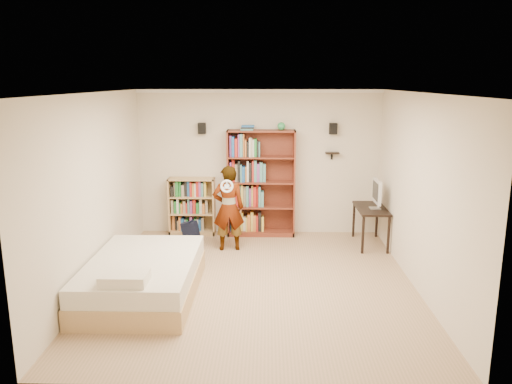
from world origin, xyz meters
TOP-DOWN VIEW (x-y plane):
  - ground at (0.00, 0.00)m, footprint 4.50×5.00m
  - room_shell at (0.00, 0.00)m, footprint 4.52×5.02m
  - crown_molding at (0.00, 0.00)m, footprint 4.50×5.00m
  - speaker_left at (-1.05, 2.40)m, footprint 0.14×0.12m
  - speaker_right at (1.35, 2.40)m, footprint 0.14×0.12m
  - wall_shelf at (1.35, 2.41)m, footprint 0.25×0.16m
  - tall_bookshelf at (0.04, 2.32)m, footprint 1.25×0.36m
  - low_bookshelf at (-1.26, 2.34)m, footprint 0.86×0.32m
  - computer_desk at (1.98, 1.77)m, footprint 0.50×1.00m
  - imac at (2.03, 1.69)m, footprint 0.18×0.52m
  - daybed at (-1.52, -0.44)m, footprint 1.41×2.17m
  - person at (-0.50, 1.46)m, footprint 0.58×0.42m
  - wii_wheel at (-0.50, 1.18)m, footprint 0.22×0.08m
  - navy_bag at (-1.21, 1.78)m, footprint 0.35×0.28m

SIDE VIEW (x-z plane):
  - ground at x=0.00m, z-range -0.01..0.01m
  - navy_bag at x=-1.21m, z-range 0.00..0.41m
  - daybed at x=-1.52m, z-range 0.00..0.64m
  - computer_desk at x=1.98m, z-range 0.00..0.68m
  - low_bookshelf at x=-1.26m, z-range 0.00..1.08m
  - person at x=-0.50m, z-range 0.00..1.47m
  - imac at x=2.03m, z-range 0.68..1.19m
  - tall_bookshelf at x=0.04m, z-range 0.00..1.98m
  - wii_wheel at x=-0.50m, z-range 1.06..1.28m
  - wall_shelf at x=1.35m, z-range 1.54..1.56m
  - room_shell at x=0.00m, z-range 0.41..3.12m
  - speaker_left at x=-1.05m, z-range 1.90..2.10m
  - speaker_right at x=1.35m, z-range 1.90..2.10m
  - crown_molding at x=0.00m, z-range 2.64..2.70m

